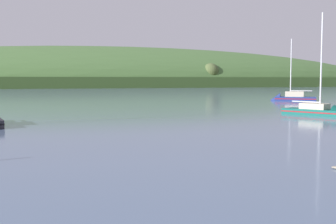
{
  "coord_description": "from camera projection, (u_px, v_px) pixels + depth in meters",
  "views": [
    {
      "loc": [
        -22.96,
        0.24,
        4.49
      ],
      "look_at": [
        -7.58,
        40.03,
        1.16
      ],
      "focal_mm": 44.47,
      "sensor_mm": 36.0,
      "label": 1
    }
  ],
  "objects": [
    {
      "name": "far_shoreline_hill",
      "position": [
        115.0,
        86.0,
        267.58
      ],
      "size": [
        525.91,
        128.94,
        51.35
      ],
      "rotation": [
        0.0,
        0.0,
        -0.07
      ],
      "color": "#314A21",
      "rests_on": "ground"
    },
    {
      "name": "sailboat_midwater_white",
      "position": [
        320.0,
        114.0,
        52.18
      ],
      "size": [
        5.86,
        8.68,
        14.13
      ],
      "rotation": [
        0.0,
        0.0,
        5.12
      ],
      "color": "#0F564C",
      "rests_on": "ground"
    },
    {
      "name": "sailboat_far_left",
      "position": [
        290.0,
        99.0,
        87.82
      ],
      "size": [
        9.21,
        8.38,
        14.48
      ],
      "rotation": [
        0.0,
        0.0,
        2.45
      ],
      "color": "navy",
      "rests_on": "ground"
    }
  ]
}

